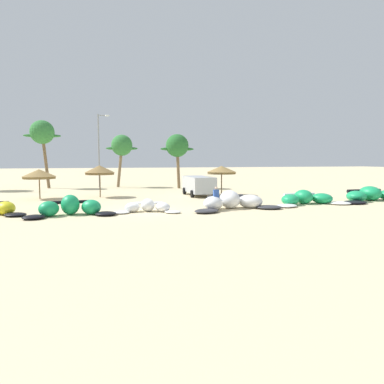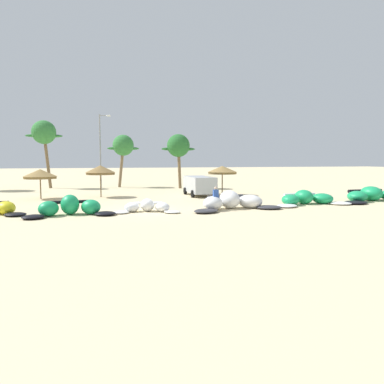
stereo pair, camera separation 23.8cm
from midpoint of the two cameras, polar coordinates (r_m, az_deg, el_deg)
name	(u,v)px [view 1 (the left image)]	position (r m, az deg, el deg)	size (l,w,h in m)	color
ground_plane	(144,210)	(24.77, -7.84, -2.92)	(260.00, 260.00, 0.00)	beige
kite_left	(70,208)	(23.64, -19.02, -2.36)	(5.72, 2.79, 1.26)	black
kite_left_of_center	(148,207)	(24.04, -7.34, -2.38)	(4.54, 2.57, 0.85)	white
kite_center	(232,202)	(25.37, 6.11, -1.58)	(6.92, 3.61, 1.29)	#333338
kite_right_of_center	(306,199)	(29.22, 17.46, -1.04)	(6.77, 3.28, 1.11)	white
kite_right	(374,195)	(33.72, 26.71, -0.48)	(8.19, 3.78, 1.22)	black
beach_umbrella_near_van	(39,174)	(34.38, -23.30, 2.65)	(2.88, 2.88, 2.63)	brown
beach_umbrella_middle	(100,170)	(34.14, -14.65, 3.41)	(2.73, 2.73, 2.95)	brown
beach_umbrella_near_palms	(222,170)	(35.14, 4.53, 3.51)	(2.90, 2.90, 2.86)	brown
parked_van	(198,184)	(34.66, 0.81, 1.24)	(2.37, 5.15, 1.84)	#B2B7BC
person_near_kites	(216,198)	(24.65, 3.56, -1.00)	(0.36, 0.24, 1.62)	#383842
palm_left	(42,133)	(47.11, -22.82, 8.60)	(4.26, 2.84, 8.17)	brown
palm_left_of_gap	(122,146)	(46.28, -11.23, 7.17)	(3.96, 2.64, 6.59)	#7F6647
palm_center_left	(177,146)	(43.43, -2.52, 7.26)	(4.12, 2.74, 6.52)	brown
lamppost_west_center	(100,147)	(45.78, -14.61, 6.92)	(1.46, 0.24, 8.99)	gray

